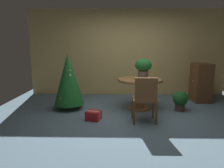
% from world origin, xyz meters
% --- Properties ---
extents(ground_plane, '(6.60, 6.60, 0.00)m').
position_xyz_m(ground_plane, '(0.00, 0.00, 0.00)').
color(ground_plane, slate).
extents(back_wall_panel, '(6.00, 0.10, 2.60)m').
position_xyz_m(back_wall_panel, '(0.00, 2.20, 1.30)').
color(back_wall_panel, tan).
rests_on(back_wall_panel, ground_plane).
extents(round_dining_table, '(1.05, 1.05, 0.74)m').
position_xyz_m(round_dining_table, '(0.23, 0.66, 0.53)').
color(round_dining_table, '#9E6B3D').
rests_on(round_dining_table, ground_plane).
extents(flower_vase, '(0.40, 0.40, 0.47)m').
position_xyz_m(flower_vase, '(0.31, 0.74, 1.02)').
color(flower_vase, '#665B51').
rests_on(flower_vase, round_dining_table).
extents(wooden_chair_near, '(0.48, 0.41, 0.93)m').
position_xyz_m(wooden_chair_near, '(0.23, -0.25, 0.53)').
color(wooden_chair_near, brown).
rests_on(wooden_chair_near, ground_plane).
extents(holiday_tree, '(0.72, 0.72, 1.33)m').
position_xyz_m(holiday_tree, '(-1.48, 0.63, 0.73)').
color(holiday_tree, brown).
rests_on(holiday_tree, ground_plane).
extents(gift_box_red, '(0.34, 0.32, 0.19)m').
position_xyz_m(gift_box_red, '(-0.81, -0.11, 0.09)').
color(gift_box_red, red).
rests_on(gift_box_red, ground_plane).
extents(wooden_cabinet, '(0.45, 0.61, 1.04)m').
position_xyz_m(wooden_cabinet, '(1.99, 1.42, 0.52)').
color(wooden_cabinet, brown).
rests_on(wooden_cabinet, ground_plane).
extents(potted_plant, '(0.34, 0.34, 0.46)m').
position_xyz_m(potted_plant, '(1.18, 0.55, 0.26)').
color(potted_plant, '#4C382D').
rests_on(potted_plant, ground_plane).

